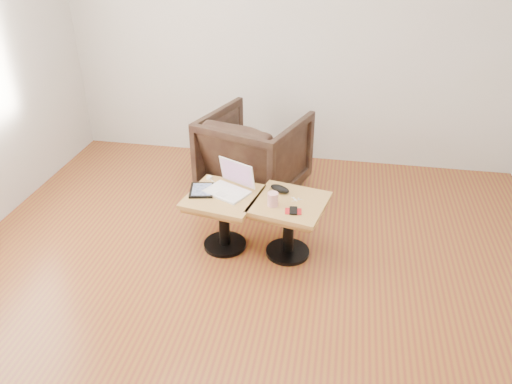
% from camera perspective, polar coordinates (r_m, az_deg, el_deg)
% --- Properties ---
extents(room_shell, '(4.52, 4.52, 2.71)m').
position_cam_1_polar(room_shell, '(2.80, -1.27, 9.44)').
color(room_shell, brown).
rests_on(room_shell, ground).
extents(side_table_left, '(0.59, 0.59, 0.46)m').
position_cam_1_polar(side_table_left, '(3.77, -3.73, -1.85)').
color(side_table_left, black).
rests_on(side_table_left, ground).
extents(side_table_right, '(0.61, 0.61, 0.46)m').
position_cam_1_polar(side_table_right, '(3.69, 3.79, -2.64)').
color(side_table_right, black).
rests_on(side_table_right, ground).
extents(laptop, '(0.39, 0.37, 0.22)m').
position_cam_1_polar(laptop, '(3.74, -2.98, 0.73)').
color(laptop, white).
rests_on(laptop, side_table_left).
extents(tablet, '(0.22, 0.25, 0.02)m').
position_cam_1_polar(tablet, '(3.77, -6.22, 0.21)').
color(tablet, black).
rests_on(tablet, side_table_left).
extents(charging_adapter, '(0.05, 0.05, 0.02)m').
position_cam_1_polar(charging_adapter, '(3.94, -5.36, 1.65)').
color(charging_adapter, white).
rests_on(charging_adapter, side_table_left).
extents(glasses_case, '(0.18, 0.14, 0.05)m').
position_cam_1_polar(glasses_case, '(3.74, 2.74, 0.36)').
color(glasses_case, black).
rests_on(glasses_case, side_table_right).
extents(striped_cup, '(0.09, 0.09, 0.10)m').
position_cam_1_polar(striped_cup, '(3.55, 1.94, -0.83)').
color(striped_cup, '#C54A58').
rests_on(striped_cup, side_table_right).
extents(earbuds_tangle, '(0.07, 0.05, 0.01)m').
position_cam_1_polar(earbuds_tangle, '(3.65, 4.57, -0.80)').
color(earbuds_tangle, white).
rests_on(earbuds_tangle, side_table_right).
extents(phone_on_sleeve, '(0.12, 0.11, 0.01)m').
position_cam_1_polar(phone_on_sleeve, '(3.51, 4.29, -2.17)').
color(phone_on_sleeve, '#A12111').
rests_on(phone_on_sleeve, side_table_right).
extents(armchair, '(1.04, 1.06, 0.76)m').
position_cam_1_polar(armchair, '(4.53, -0.18, 4.39)').
color(armchair, black).
rests_on(armchair, ground).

